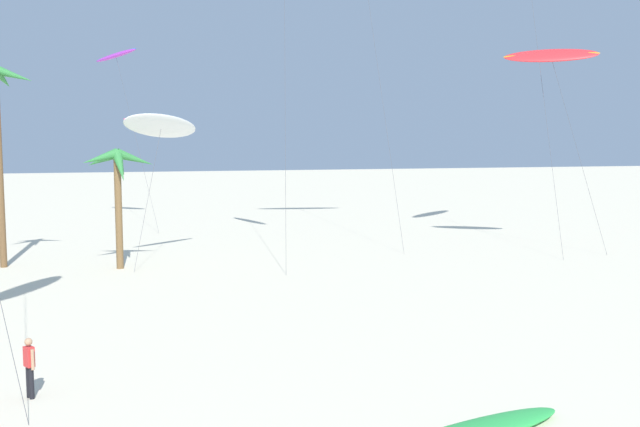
{
  "coord_description": "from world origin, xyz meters",
  "views": [
    {
      "loc": [
        -5.12,
        -1.1,
        7.11
      ],
      "look_at": [
        1.65,
        24.69,
        4.28
      ],
      "focal_mm": 40.89,
      "sensor_mm": 36.0,
      "label": 1
    }
  ],
  "objects_px": {
    "palm_tree_3": "(116,173)",
    "flying_kite_5": "(116,55)",
    "flying_kite_0": "(161,126)",
    "flying_kite_6": "(551,56)",
    "person_near_left": "(29,365)"
  },
  "relations": [
    {
      "from": "flying_kite_6",
      "to": "person_near_left",
      "type": "relative_size",
      "value": 7.48
    },
    {
      "from": "palm_tree_3",
      "to": "flying_kite_5",
      "type": "height_order",
      "value": "flying_kite_5"
    },
    {
      "from": "flying_kite_0",
      "to": "palm_tree_3",
      "type": "bearing_deg",
      "value": -148.08
    },
    {
      "from": "flying_kite_6",
      "to": "flying_kite_5",
      "type": "bearing_deg",
      "value": 140.34
    },
    {
      "from": "flying_kite_0",
      "to": "flying_kite_6",
      "type": "xyz_separation_m",
      "value": [
        23.15,
        -2.02,
        4.3
      ]
    },
    {
      "from": "palm_tree_3",
      "to": "person_near_left",
      "type": "relative_size",
      "value": 3.86
    },
    {
      "from": "flying_kite_5",
      "to": "flying_kite_6",
      "type": "distance_m",
      "value": 33.45
    },
    {
      "from": "palm_tree_3",
      "to": "flying_kite_6",
      "type": "height_order",
      "value": "flying_kite_6"
    },
    {
      "from": "flying_kite_5",
      "to": "flying_kite_0",
      "type": "bearing_deg",
      "value": -82.41
    },
    {
      "from": "person_near_left",
      "to": "flying_kite_5",
      "type": "bearing_deg",
      "value": 87.17
    },
    {
      "from": "flying_kite_5",
      "to": "flying_kite_6",
      "type": "height_order",
      "value": "flying_kite_5"
    },
    {
      "from": "flying_kite_0",
      "to": "flying_kite_5",
      "type": "relative_size",
      "value": 0.61
    },
    {
      "from": "flying_kite_6",
      "to": "flying_kite_0",
      "type": "bearing_deg",
      "value": 175.01
    },
    {
      "from": "palm_tree_3",
      "to": "flying_kite_5",
      "type": "relative_size",
      "value": 0.46
    },
    {
      "from": "flying_kite_5",
      "to": "person_near_left",
      "type": "distance_m",
      "value": 42.55
    }
  ]
}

